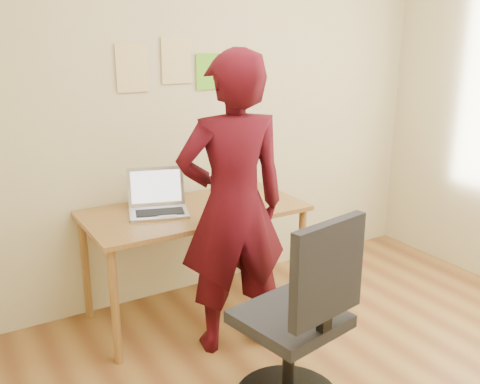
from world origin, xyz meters
TOP-DOWN VIEW (x-y plane):
  - room at (0.00, 0.00)m, footprint 3.58×3.58m
  - desk at (-0.40, 1.38)m, footprint 1.40×0.70m
  - laptop at (-0.62, 1.44)m, footprint 0.44×0.41m
  - paper_sheet at (-0.09, 1.27)m, footprint 0.28×0.35m
  - phone at (-0.10, 1.21)m, footprint 0.09×0.13m
  - wall_note_left at (-0.63, 1.74)m, footprint 0.21×0.00m
  - wall_note_mid at (-0.33, 1.74)m, footprint 0.21×0.00m
  - wall_note_right at (-0.10, 1.74)m, footprint 0.18×0.00m
  - office_chair at (-0.40, 0.23)m, footprint 0.55×0.55m
  - person at (-0.38, 0.92)m, footprint 0.71×0.54m

SIDE VIEW (x-z plane):
  - office_chair at x=-0.40m, z-range -0.08..0.97m
  - desk at x=-0.40m, z-range 0.28..1.02m
  - paper_sheet at x=-0.09m, z-range 0.74..0.74m
  - phone at x=-0.10m, z-range 0.74..0.75m
  - laptop at x=-0.62m, z-range 0.66..0.92m
  - person at x=-0.38m, z-range 0.00..1.76m
  - room at x=0.00m, z-range -0.04..2.74m
  - wall_note_right at x=-0.10m, z-range 1.45..1.69m
  - wall_note_left at x=-0.63m, z-range 1.46..1.76m
  - wall_note_mid at x=-0.33m, z-range 1.50..1.80m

